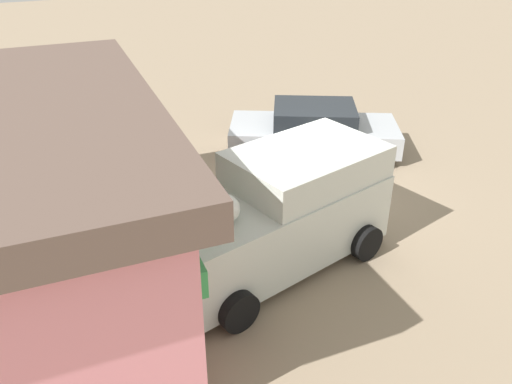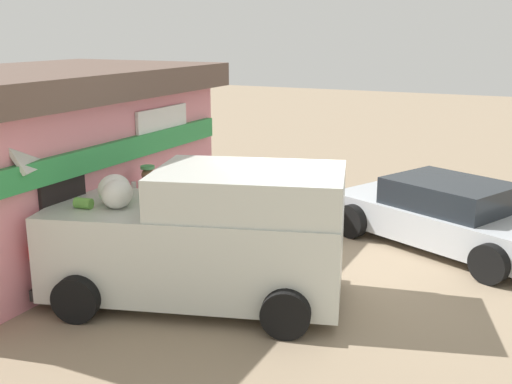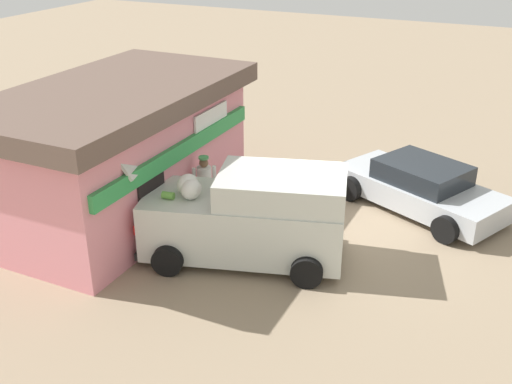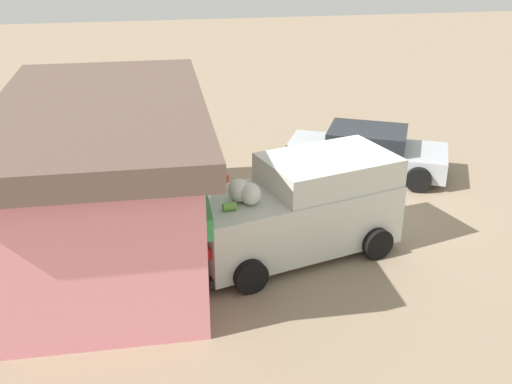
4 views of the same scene
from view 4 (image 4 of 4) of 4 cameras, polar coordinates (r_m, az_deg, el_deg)
ground_plane at (r=14.57m, az=7.22°, el=-1.54°), size 60.00×60.00×0.00m
storefront_bar at (r=12.31m, az=-13.59°, el=1.27°), size 7.04×3.94×3.14m
delivery_van at (r=12.29m, az=3.97°, el=-1.41°), size 3.00×5.00×2.90m
parked_sedan at (r=16.59m, az=10.16°, el=3.67°), size 3.38×4.48×1.21m
vendor_standing at (r=13.05m, az=-4.47°, el=-0.16°), size 0.48×0.48×1.60m
customer_bending at (r=11.68m, az=-4.42°, el=-3.67°), size 0.77×0.57×1.33m
unloaded_banana_pile at (r=11.63m, az=-9.12°, el=-7.64°), size 0.72×0.67×0.43m
paint_bucket at (r=15.47m, az=-3.03°, el=0.94°), size 0.29×0.29×0.37m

